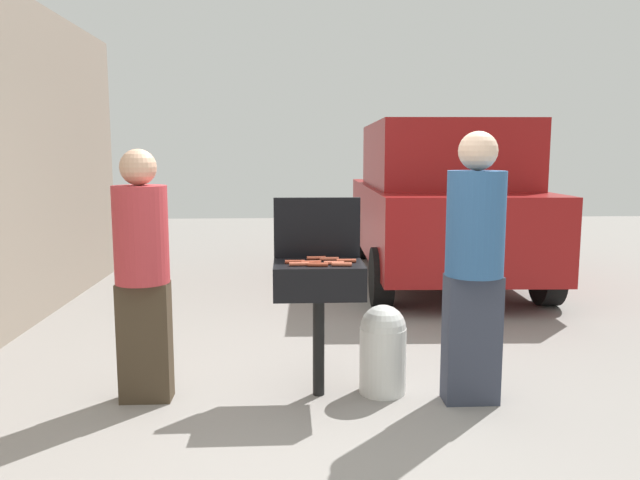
{
  "coord_description": "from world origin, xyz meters",
  "views": [
    {
      "loc": [
        -0.21,
        -3.76,
        1.64
      ],
      "look_at": [
        0.03,
        0.76,
        1.0
      ],
      "focal_mm": 34.55,
      "sensor_mm": 36.0,
      "label": 1
    }
  ],
  "objects_px": {
    "person_left": "(142,267)",
    "hot_dog_2": "(346,261)",
    "parked_minivan": "(438,201)",
    "hot_dog_1": "(311,262)",
    "propane_tank": "(383,347)",
    "bbq_grill": "(319,284)",
    "hot_dog_5": "(316,258)",
    "hot_dog_6": "(334,263)",
    "hot_dog_4": "(342,264)",
    "hot_dog_7": "(299,264)",
    "hot_dog_0": "(295,262)",
    "person_right": "(474,258)",
    "hot_dog_3": "(329,259)",
    "hot_dog_8": "(318,265)"
  },
  "relations": [
    {
      "from": "hot_dog_0",
      "to": "hot_dog_8",
      "type": "relative_size",
      "value": 1.0
    },
    {
      "from": "hot_dog_7",
      "to": "hot_dog_6",
      "type": "bearing_deg",
      "value": 7.81
    },
    {
      "from": "hot_dog_1",
      "to": "hot_dog_7",
      "type": "bearing_deg",
      "value": -144.37
    },
    {
      "from": "hot_dog_0",
      "to": "hot_dog_3",
      "type": "relative_size",
      "value": 1.0
    },
    {
      "from": "hot_dog_6",
      "to": "person_right",
      "type": "xyz_separation_m",
      "value": [
        0.9,
        -0.09,
        0.04
      ]
    },
    {
      "from": "hot_dog_4",
      "to": "hot_dog_6",
      "type": "xyz_separation_m",
      "value": [
        -0.05,
        0.05,
        0.0
      ]
    },
    {
      "from": "bbq_grill",
      "to": "hot_dog_3",
      "type": "xyz_separation_m",
      "value": [
        0.08,
        0.08,
        0.16
      ]
    },
    {
      "from": "hot_dog_4",
      "to": "hot_dog_7",
      "type": "distance_m",
      "value": 0.27
    },
    {
      "from": "person_left",
      "to": "parked_minivan",
      "type": "xyz_separation_m",
      "value": [
        2.91,
        3.92,
        0.12
      ]
    },
    {
      "from": "propane_tank",
      "to": "hot_dog_5",
      "type": "bearing_deg",
      "value": 167.28
    },
    {
      "from": "hot_dog_5",
      "to": "hot_dog_6",
      "type": "xyz_separation_m",
      "value": [
        0.11,
        -0.2,
        0.0
      ]
    },
    {
      "from": "hot_dog_6",
      "to": "hot_dog_8",
      "type": "height_order",
      "value": "same"
    },
    {
      "from": "hot_dog_3",
      "to": "hot_dog_4",
      "type": "distance_m",
      "value": 0.22
    },
    {
      "from": "hot_dog_8",
      "to": "person_right",
      "type": "bearing_deg",
      "value": -1.84
    },
    {
      "from": "person_left",
      "to": "hot_dog_2",
      "type": "bearing_deg",
      "value": -11.16
    },
    {
      "from": "hot_dog_4",
      "to": "bbq_grill",
      "type": "bearing_deg",
      "value": 137.03
    },
    {
      "from": "hot_dog_1",
      "to": "parked_minivan",
      "type": "bearing_deg",
      "value": 65.39
    },
    {
      "from": "bbq_grill",
      "to": "propane_tank",
      "type": "height_order",
      "value": "bbq_grill"
    },
    {
      "from": "bbq_grill",
      "to": "hot_dog_1",
      "type": "height_order",
      "value": "hot_dog_1"
    },
    {
      "from": "hot_dog_6",
      "to": "hot_dog_2",
      "type": "bearing_deg",
      "value": 41.2
    },
    {
      "from": "hot_dog_6",
      "to": "hot_dog_7",
      "type": "distance_m",
      "value": 0.23
    },
    {
      "from": "hot_dog_5",
      "to": "hot_dog_4",
      "type": "bearing_deg",
      "value": -58.65
    },
    {
      "from": "bbq_grill",
      "to": "hot_dog_7",
      "type": "distance_m",
      "value": 0.23
    },
    {
      "from": "hot_dog_2",
      "to": "parked_minivan",
      "type": "height_order",
      "value": "parked_minivan"
    },
    {
      "from": "hot_dog_5",
      "to": "hot_dog_2",
      "type": "bearing_deg",
      "value": -31.23
    },
    {
      "from": "bbq_grill",
      "to": "hot_dog_4",
      "type": "height_order",
      "value": "hot_dog_4"
    },
    {
      "from": "person_left",
      "to": "propane_tank",
      "type": "bearing_deg",
      "value": -10.75
    },
    {
      "from": "hot_dog_1",
      "to": "hot_dog_5",
      "type": "distance_m",
      "value": 0.18
    },
    {
      "from": "hot_dog_6",
      "to": "propane_tank",
      "type": "relative_size",
      "value": 0.21
    },
    {
      "from": "hot_dog_1",
      "to": "hot_dog_3",
      "type": "xyz_separation_m",
      "value": [
        0.13,
        0.13,
        0.0
      ]
    },
    {
      "from": "hot_dog_2",
      "to": "hot_dog_6",
      "type": "bearing_deg",
      "value": -138.8
    },
    {
      "from": "hot_dog_5",
      "to": "person_right",
      "type": "relative_size",
      "value": 0.07
    },
    {
      "from": "hot_dog_6",
      "to": "person_left",
      "type": "relative_size",
      "value": 0.08
    },
    {
      "from": "hot_dog_5",
      "to": "person_left",
      "type": "height_order",
      "value": "person_left"
    },
    {
      "from": "hot_dog_1",
      "to": "hot_dog_5",
      "type": "xyz_separation_m",
      "value": [
        0.04,
        0.17,
        0.0
      ]
    },
    {
      "from": "parked_minivan",
      "to": "bbq_grill",
      "type": "bearing_deg",
      "value": 67.77
    },
    {
      "from": "parked_minivan",
      "to": "hot_dog_3",
      "type": "bearing_deg",
      "value": 68.28
    },
    {
      "from": "hot_dog_3",
      "to": "parked_minivan",
      "type": "xyz_separation_m",
      "value": [
        1.68,
        3.82,
        0.1
      ]
    },
    {
      "from": "bbq_grill",
      "to": "hot_dog_6",
      "type": "distance_m",
      "value": 0.2
    },
    {
      "from": "hot_dog_0",
      "to": "person_right",
      "type": "xyz_separation_m",
      "value": [
        1.16,
        -0.14,
        0.04
      ]
    },
    {
      "from": "hot_dog_3",
      "to": "propane_tank",
      "type": "relative_size",
      "value": 0.21
    },
    {
      "from": "hot_dog_1",
      "to": "hot_dog_8",
      "type": "relative_size",
      "value": 1.0
    },
    {
      "from": "hot_dog_0",
      "to": "hot_dog_5",
      "type": "relative_size",
      "value": 1.0
    },
    {
      "from": "hot_dog_4",
      "to": "hot_dog_7",
      "type": "bearing_deg",
      "value": 175.13
    },
    {
      "from": "hot_dog_4",
      "to": "propane_tank",
      "type": "xyz_separation_m",
      "value": [
        0.3,
        0.15,
        -0.61
      ]
    },
    {
      "from": "hot_dog_2",
      "to": "hot_dog_7",
      "type": "distance_m",
      "value": 0.33
    },
    {
      "from": "hot_dog_3",
      "to": "hot_dog_7",
      "type": "height_order",
      "value": "same"
    },
    {
      "from": "hot_dog_0",
      "to": "parked_minivan",
      "type": "relative_size",
      "value": 0.03
    },
    {
      "from": "bbq_grill",
      "to": "hot_dog_0",
      "type": "bearing_deg",
      "value": -172.18
    },
    {
      "from": "hot_dog_2",
      "to": "hot_dog_4",
      "type": "relative_size",
      "value": 1.0
    }
  ]
}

